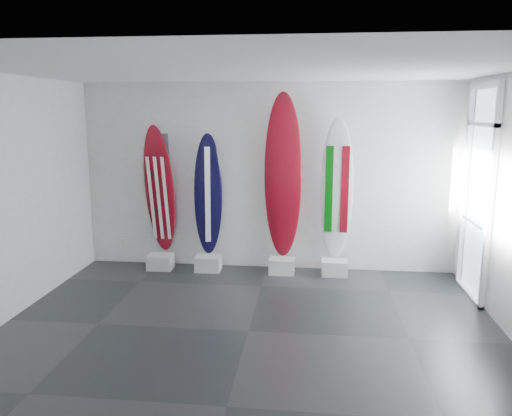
# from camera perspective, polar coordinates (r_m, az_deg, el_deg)

# --- Properties ---
(floor) EXTENTS (6.00, 6.00, 0.00)m
(floor) POSITION_cam_1_polar(r_m,az_deg,el_deg) (6.11, -0.87, -13.80)
(floor) COLOR black
(floor) RESTS_ON ground
(ceiling) EXTENTS (6.00, 6.00, 0.00)m
(ceiling) POSITION_cam_1_polar(r_m,az_deg,el_deg) (5.56, -0.96, 15.50)
(ceiling) COLOR white
(ceiling) RESTS_ON wall_back
(wall_back) EXTENTS (6.00, 0.00, 6.00)m
(wall_back) POSITION_cam_1_polar(r_m,az_deg,el_deg) (8.10, 1.31, 3.51)
(wall_back) COLOR silver
(wall_back) RESTS_ON ground
(wall_front) EXTENTS (6.00, 0.00, 6.00)m
(wall_front) POSITION_cam_1_polar(r_m,az_deg,el_deg) (3.26, -6.49, -8.25)
(wall_front) COLOR silver
(wall_front) RESTS_ON ground
(display_block_usa) EXTENTS (0.40, 0.30, 0.24)m
(display_block_usa) POSITION_cam_1_polar(r_m,az_deg,el_deg) (8.42, -10.78, -6.02)
(display_block_usa) COLOR silver
(display_block_usa) RESTS_ON floor
(surfboard_usa) EXTENTS (0.51, 0.47, 2.12)m
(surfboard_usa) POSITION_cam_1_polar(r_m,az_deg,el_deg) (8.25, -10.88, 1.98)
(surfboard_usa) COLOR maroon
(surfboard_usa) RESTS_ON display_block_usa
(display_block_navy) EXTENTS (0.40, 0.30, 0.24)m
(display_block_navy) POSITION_cam_1_polar(r_m,az_deg,el_deg) (8.22, -5.44, -6.28)
(display_block_navy) COLOR silver
(display_block_navy) RESTS_ON floor
(surfboard_navy) EXTENTS (0.49, 0.34, 1.98)m
(surfboard_navy) POSITION_cam_1_polar(r_m,az_deg,el_deg) (8.06, -5.44, 1.46)
(surfboard_navy) COLOR black
(surfboard_navy) RESTS_ON display_block_navy
(display_block_swiss) EXTENTS (0.40, 0.30, 0.24)m
(display_block_swiss) POSITION_cam_1_polar(r_m,az_deg,el_deg) (8.07, 2.94, -6.58)
(display_block_swiss) COLOR silver
(display_block_swiss) RESTS_ON floor
(surfboard_swiss) EXTENTS (0.60, 0.25, 2.60)m
(surfboard_swiss) POSITION_cam_1_polar(r_m,az_deg,el_deg) (7.86, 3.09, 3.55)
(surfboard_swiss) COLOR maroon
(surfboard_swiss) RESTS_ON display_block_swiss
(display_block_italy) EXTENTS (0.40, 0.30, 0.24)m
(display_block_italy) POSITION_cam_1_polar(r_m,az_deg,el_deg) (8.07, 8.90, -6.71)
(display_block_italy) COLOR silver
(display_block_italy) RESTS_ON floor
(surfboard_italy) EXTENTS (0.52, 0.23, 2.23)m
(surfboard_italy) POSITION_cam_1_polar(r_m,az_deg,el_deg) (7.88, 9.14, 2.08)
(surfboard_italy) COLOR white
(surfboard_italy) RESTS_ON display_block_italy
(wall_outlet) EXTENTS (0.09, 0.02, 0.13)m
(wall_outlet) POSITION_cam_1_polar(r_m,az_deg,el_deg) (8.86, -14.76, -3.78)
(wall_outlet) COLOR silver
(wall_outlet) RESTS_ON wall_back
(glass_door) EXTENTS (0.12, 1.16, 2.85)m
(glass_door) POSITION_cam_1_polar(r_m,az_deg,el_deg) (7.49, 23.88, 1.34)
(glass_door) COLOR white
(glass_door) RESTS_ON floor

